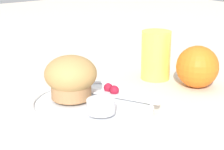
{
  "coord_description": "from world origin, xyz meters",
  "views": [
    {
      "loc": [
        0.51,
        -0.38,
        0.27
      ],
      "look_at": [
        0.01,
        0.03,
        0.06
      ],
      "focal_mm": 60.0,
      "sensor_mm": 36.0,
      "label": 1
    }
  ],
  "objects_px": {
    "orange_fruit": "(197,67)",
    "muffin": "(71,77)",
    "juice_glass": "(156,55)",
    "butter_knife": "(116,95)"
  },
  "relations": [
    {
      "from": "muffin",
      "to": "butter_knife",
      "type": "relative_size",
      "value": 0.59
    },
    {
      "from": "juice_glass",
      "to": "orange_fruit",
      "type": "bearing_deg",
      "value": 15.3
    },
    {
      "from": "muffin",
      "to": "orange_fruit",
      "type": "height_order",
      "value": "muffin"
    },
    {
      "from": "juice_glass",
      "to": "muffin",
      "type": "bearing_deg",
      "value": -84.68
    },
    {
      "from": "orange_fruit",
      "to": "juice_glass",
      "type": "bearing_deg",
      "value": -164.7
    },
    {
      "from": "butter_knife",
      "to": "juice_glass",
      "type": "distance_m",
      "value": 0.19
    },
    {
      "from": "orange_fruit",
      "to": "juice_glass",
      "type": "distance_m",
      "value": 0.1
    },
    {
      "from": "orange_fruit",
      "to": "juice_glass",
      "type": "relative_size",
      "value": 0.82
    },
    {
      "from": "muffin",
      "to": "orange_fruit",
      "type": "bearing_deg",
      "value": 74.61
    },
    {
      "from": "orange_fruit",
      "to": "muffin",
      "type": "bearing_deg",
      "value": -105.39
    }
  ]
}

